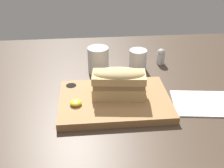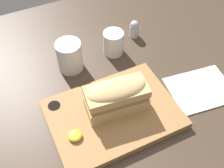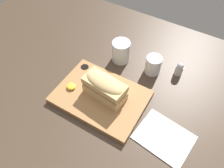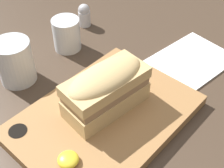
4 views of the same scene
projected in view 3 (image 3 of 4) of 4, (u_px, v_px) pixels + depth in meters
dining_table at (111, 119)px, 80.73cm from camera, size 186.11×129.37×2.00cm
serving_board at (101, 97)px, 84.24cm from camera, size 33.99×24.37×2.35cm
sandwich at (105, 87)px, 79.44cm from camera, size 16.81×9.28×9.30cm
mustard_dollop at (71, 86)px, 84.97cm from camera, size 3.55×3.55×1.42cm
water_glass at (121, 52)px, 94.91cm from camera, size 7.83×7.83×9.71cm
wine_glass at (153, 66)px, 91.06cm from camera, size 6.64×6.64×7.93cm
napkin at (164, 137)px, 74.92cm from camera, size 20.12×16.66×0.40cm
salt_shaker at (179, 69)px, 90.42cm from camera, size 3.23×3.23×6.27cm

